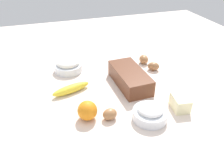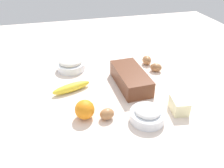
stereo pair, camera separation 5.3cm
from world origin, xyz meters
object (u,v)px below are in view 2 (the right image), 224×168
object	(u,v)px
loaf_pan	(131,78)
banana	(71,87)
egg_loose	(156,67)
orange_fruit	(85,110)
sugar_bowl	(147,114)
butter_block	(179,105)
flour_bowl	(71,64)
egg_beside_bowl	(107,114)
egg_near_butter	(147,60)

from	to	relation	value
loaf_pan	banana	world-z (taller)	loaf_pan
egg_loose	banana	bearing A→B (deg)	-80.23
egg_loose	orange_fruit	bearing A→B (deg)	-56.58
sugar_bowl	orange_fruit	xyz separation A→B (m)	(-0.08, -0.24, 0.01)
orange_fruit	butter_block	xyz separation A→B (m)	(0.06, 0.39, -0.01)
flour_bowl	butter_block	world-z (taller)	flour_bowl
egg_loose	loaf_pan	bearing A→B (deg)	-61.03
flour_bowl	orange_fruit	bearing A→B (deg)	1.84
orange_fruit	egg_loose	distance (m)	0.53
loaf_pan	sugar_bowl	xyz separation A→B (m)	(0.27, -0.02, -0.01)
loaf_pan	butter_block	distance (m)	0.28
orange_fruit	egg_beside_bowl	size ratio (longest dim) A/B	1.36
banana	orange_fruit	xyz separation A→B (m)	(0.21, 0.03, 0.02)
flour_bowl	butter_block	xyz separation A→B (m)	(0.49, 0.41, -0.00)
banana	butter_block	world-z (taller)	butter_block
loaf_pan	orange_fruit	bearing A→B (deg)	-56.26
egg_beside_bowl	sugar_bowl	bearing A→B (deg)	72.37
butter_block	egg_beside_bowl	bearing A→B (deg)	-95.14
flour_bowl	banana	size ratio (longest dim) A/B	0.82
orange_fruit	egg_loose	bearing A→B (deg)	123.42
egg_beside_bowl	orange_fruit	bearing A→B (deg)	-109.29
banana	flour_bowl	bearing A→B (deg)	174.63
egg_near_butter	flour_bowl	bearing A→B (deg)	-95.77
loaf_pan	egg_beside_bowl	bearing A→B (deg)	-40.72
flour_bowl	egg_loose	xyz separation A→B (m)	(0.14, 0.46, -0.01)
butter_block	banana	bearing A→B (deg)	-121.95
butter_block	egg_near_butter	distance (m)	0.44
flour_bowl	butter_block	size ratio (longest dim) A/B	1.73
butter_block	egg_loose	size ratio (longest dim) A/B	1.39
egg_near_butter	egg_beside_bowl	xyz separation A→B (m)	(0.41, -0.34, -0.00)
banana	butter_block	size ratio (longest dim) A/B	2.11
butter_block	egg_loose	xyz separation A→B (m)	(-0.35, 0.05, -0.01)
orange_fruit	egg_beside_bowl	world-z (taller)	orange_fruit
loaf_pan	sugar_bowl	bearing A→B (deg)	-6.22
butter_block	egg_near_butter	size ratio (longest dim) A/B	1.40
loaf_pan	egg_beside_bowl	world-z (taller)	loaf_pan
sugar_bowl	banana	bearing A→B (deg)	-136.33
loaf_pan	flour_bowl	distance (m)	0.36
sugar_bowl	egg_beside_bowl	distance (m)	0.16
flour_bowl	orange_fruit	size ratio (longest dim) A/B	1.92
loaf_pan	flour_bowl	size ratio (longest dim) A/B	1.84
banana	egg_loose	world-z (taller)	egg_loose
sugar_bowl	egg_near_butter	bearing A→B (deg)	158.52
sugar_bowl	orange_fruit	size ratio (longest dim) A/B	1.76
banana	egg_near_butter	size ratio (longest dim) A/B	2.95
flour_bowl	sugar_bowl	xyz separation A→B (m)	(0.51, 0.26, -0.00)
sugar_bowl	butter_block	bearing A→B (deg)	98.12
sugar_bowl	egg_near_butter	distance (m)	0.50
flour_bowl	egg_beside_bowl	distance (m)	0.47
egg_near_butter	egg_loose	world-z (taller)	egg_near_butter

